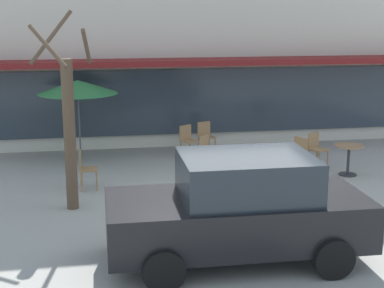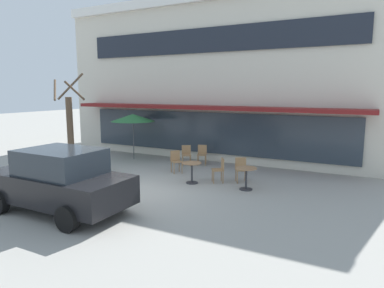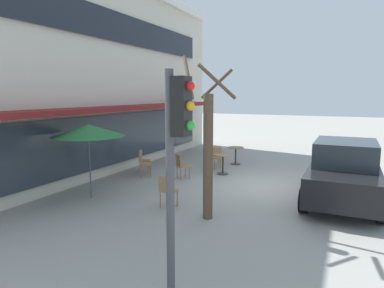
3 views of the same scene
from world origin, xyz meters
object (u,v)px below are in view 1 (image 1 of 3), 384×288
(cafe_chair_1, at_px, (206,135))
(cafe_table_near_wall, at_px, (349,155))
(cafe_chair_0, at_px, (298,152))
(cafe_chair_5, at_px, (85,167))
(patio_umbrella_green_folded, at_px, (78,87))
(cafe_chair_2, at_px, (188,139))
(cafe_chair_3, at_px, (208,150))
(cafe_chair_4, at_px, (316,147))
(street_tree, at_px, (69,125))
(parked_sedan, at_px, (239,208))
(cafe_table_streetside, at_px, (272,160))

(cafe_chair_1, bearing_deg, cafe_table_near_wall, -42.84)
(cafe_chair_0, height_order, cafe_chair_5, same)
(patio_umbrella_green_folded, distance_m, cafe_chair_2, 3.28)
(cafe_chair_2, distance_m, cafe_chair_3, 1.44)
(patio_umbrella_green_folded, relative_size, cafe_chair_0, 2.47)
(cafe_chair_4, bearing_deg, cafe_chair_1, 142.57)
(cafe_chair_5, distance_m, street_tree, 1.79)
(parked_sedan, bearing_deg, cafe_table_streetside, 66.51)
(cafe_chair_0, xyz_separation_m, cafe_chair_4, (0.65, 0.44, 0.00))
(patio_umbrella_green_folded, bearing_deg, parked_sedan, -68.56)
(patio_umbrella_green_folded, bearing_deg, street_tree, -91.65)
(cafe_chair_0, relative_size, cafe_chair_5, 1.00)
(cafe_table_streetside, relative_size, cafe_chair_4, 0.85)
(cafe_table_near_wall, height_order, cafe_chair_3, cafe_chair_3)
(cafe_chair_0, distance_m, cafe_chair_4, 0.79)
(cafe_chair_1, bearing_deg, cafe_chair_2, -144.65)
(cafe_chair_4, relative_size, cafe_chair_5, 1.00)
(cafe_table_near_wall, height_order, cafe_chair_4, cafe_chair_4)
(cafe_table_near_wall, xyz_separation_m, cafe_chair_1, (-3.04, 2.82, 0.01))
(cafe_chair_0, xyz_separation_m, cafe_chair_1, (-1.89, 2.39, 0.00))
(cafe_table_near_wall, bearing_deg, cafe_chair_4, 119.69)
(cafe_table_near_wall, xyz_separation_m, cafe_chair_5, (-6.38, -0.11, 0.01))
(cafe_chair_2, bearing_deg, cafe_chair_4, -26.21)
(cafe_chair_2, bearing_deg, street_tree, -128.57)
(cafe_chair_1, bearing_deg, cafe_table_streetside, -70.54)
(cafe_table_streetside, relative_size, cafe_chair_0, 0.85)
(cafe_chair_5, bearing_deg, patio_umbrella_green_folded, 93.54)
(cafe_table_near_wall, height_order, cafe_chair_1, cafe_chair_1)
(cafe_chair_5, xyz_separation_m, parked_sedan, (2.52, -4.30, 0.35))
(cafe_chair_2, bearing_deg, cafe_chair_5, -137.62)
(cafe_chair_3, height_order, street_tree, street_tree)
(cafe_chair_1, bearing_deg, cafe_chair_3, -98.99)
(cafe_table_streetside, relative_size, cafe_chair_1, 0.85)
(patio_umbrella_green_folded, bearing_deg, cafe_chair_4, -14.20)
(cafe_chair_2, xyz_separation_m, parked_sedan, (-0.24, -6.82, 0.35))
(cafe_table_near_wall, distance_m, cafe_table_streetside, 2.01)
(patio_umbrella_green_folded, distance_m, cafe_chair_1, 3.82)
(cafe_chair_2, height_order, cafe_chair_5, same)
(cafe_chair_1, bearing_deg, cafe_chair_4, -37.43)
(cafe_chair_0, bearing_deg, cafe_chair_3, 165.38)
(patio_umbrella_green_folded, height_order, cafe_chair_5, patio_umbrella_green_folded)
(cafe_chair_2, height_order, cafe_chair_3, same)
(cafe_table_near_wall, distance_m, cafe_chair_5, 6.38)
(cafe_chair_1, distance_m, cafe_chair_3, 1.84)
(cafe_chair_2, distance_m, cafe_chair_5, 3.74)
(cafe_table_streetside, distance_m, cafe_chair_3, 1.74)
(cafe_chair_2, relative_size, parked_sedan, 0.21)
(patio_umbrella_green_folded, xyz_separation_m, cafe_chair_1, (3.49, 0.42, -1.50))
(cafe_table_streetside, height_order, cafe_chair_0, cafe_chair_0)
(cafe_chair_2, relative_size, cafe_chair_3, 1.00)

